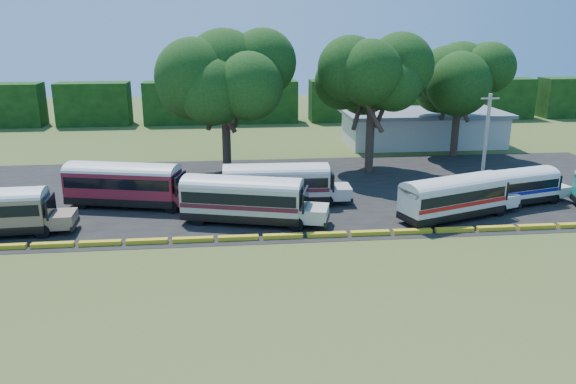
{
  "coord_description": "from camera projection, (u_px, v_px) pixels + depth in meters",
  "views": [
    {
      "loc": [
        -4.79,
        -34.22,
        13.9
      ],
      "look_at": [
        -0.63,
        6.0,
        1.75
      ],
      "focal_mm": 35.0,
      "sensor_mm": 36.0,
      "label": 1
    }
  ],
  "objects": [
    {
      "name": "bus_white_blue",
      "position": [
        515.0,
        185.0,
        44.35
      ],
      "size": [
        9.21,
        4.39,
        2.94
      ],
      "rotation": [
        0.0,
        0.0,
        0.26
      ],
      "color": "black",
      "rests_on": "ground"
    },
    {
      "name": "terminal_building",
      "position": [
        423.0,
        128.0,
        66.84
      ],
      "size": [
        19.0,
        9.0,
        4.0
      ],
      "color": "beige",
      "rests_on": "ground"
    },
    {
      "name": "bus_white_red",
      "position": [
        455.0,
        195.0,
        41.11
      ],
      "size": [
        10.15,
        5.64,
        3.26
      ],
      "rotation": [
        0.0,
        0.0,
        0.35
      ],
      "color": "black",
      "rests_on": "ground"
    },
    {
      "name": "tree_east",
      "position": [
        460.0,
        73.0,
        59.13
      ],
      "size": [
        8.85,
        8.85,
        12.2
      ],
      "color": "#312418",
      "rests_on": "ground"
    },
    {
      "name": "bus_cream_east",
      "position": [
        279.0,
        182.0,
        44.43
      ],
      "size": [
        10.26,
        2.81,
        3.35
      ],
      "rotation": [
        0.0,
        0.0,
        -0.03
      ],
      "color": "black",
      "rests_on": "ground"
    },
    {
      "name": "bus_red",
      "position": [
        126.0,
        182.0,
        43.89
      ],
      "size": [
        11.1,
        5.09,
        3.54
      ],
      "rotation": [
        0.0,
        0.0,
        -0.24
      ],
      "color": "black",
      "rests_on": "ground"
    },
    {
      "name": "tree_center",
      "position": [
        373.0,
        75.0,
        52.19
      ],
      "size": [
        8.57,
        8.57,
        12.53
      ],
      "color": "#312418",
      "rests_on": "ground"
    },
    {
      "name": "curb",
      "position": [
        305.0,
        235.0,
        37.98
      ],
      "size": [
        53.7,
        0.45,
        0.3
      ],
      "color": "gold",
      "rests_on": "ground"
    },
    {
      "name": "bus_cream_west",
      "position": [
        245.0,
        197.0,
        40.26
      ],
      "size": [
        10.85,
        5.28,
        3.47
      ],
      "rotation": [
        0.0,
        0.0,
        -0.27
      ],
      "color": "black",
      "rests_on": "ground"
    },
    {
      "name": "ground",
      "position": [
        307.0,
        243.0,
        37.07
      ],
      "size": [
        160.0,
        160.0,
        0.0
      ],
      "primitive_type": "plane",
      "color": "#35531B",
      "rests_on": "ground"
    },
    {
      "name": "asphalt_strip",
      "position": [
        300.0,
        191.0,
        48.59
      ],
      "size": [
        64.0,
        24.0,
        0.02
      ],
      "primitive_type": "cube",
      "color": "black",
      "rests_on": "ground"
    },
    {
      "name": "tree_west",
      "position": [
        224.0,
        70.0,
        50.74
      ],
      "size": [
        10.08,
        10.08,
        13.59
      ],
      "color": "#312418",
      "rests_on": "ground"
    },
    {
      "name": "utility_pole",
      "position": [
        486.0,
        140.0,
        48.4
      ],
      "size": [
        1.6,
        0.3,
        8.25
      ],
      "color": "gray",
      "rests_on": "ground"
    },
    {
      "name": "treeline_backdrop",
      "position": [
        263.0,
        102.0,
        81.93
      ],
      "size": [
        130.0,
        4.0,
        6.0
      ],
      "color": "black",
      "rests_on": "ground"
    }
  ]
}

